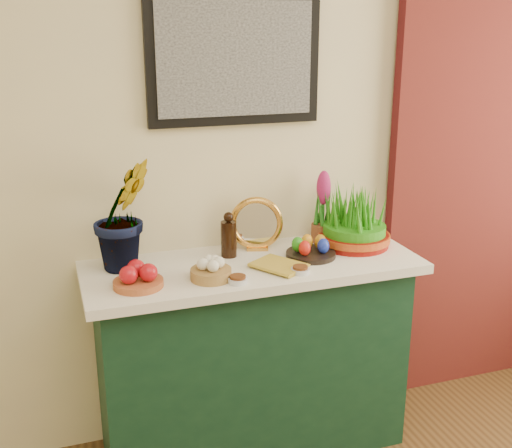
{
  "coord_description": "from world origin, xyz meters",
  "views": [
    {
      "loc": [
        -0.74,
        -0.37,
        1.85
      ],
      "look_at": [
        0.05,
        1.95,
        1.07
      ],
      "focal_mm": 45.0,
      "sensor_mm": 36.0,
      "label": 1
    }
  ],
  "objects_px": {
    "hyacinth_green": "(122,197)",
    "book": "(267,271)",
    "mirror": "(256,224)",
    "sideboard": "(252,360)",
    "wheatgrass_sabzeh": "(355,221)"
  },
  "relations": [
    {
      "from": "hyacinth_green",
      "to": "book",
      "type": "bearing_deg",
      "value": -46.25
    },
    {
      "from": "mirror",
      "to": "book",
      "type": "bearing_deg",
      "value": -100.36
    },
    {
      "from": "sideboard",
      "to": "hyacinth_green",
      "type": "distance_m",
      "value": 0.92
    },
    {
      "from": "book",
      "to": "wheatgrass_sabzeh",
      "type": "xyz_separation_m",
      "value": [
        0.48,
        0.2,
        0.1
      ]
    },
    {
      "from": "hyacinth_green",
      "to": "wheatgrass_sabzeh",
      "type": "bearing_deg",
      "value": -23.57
    },
    {
      "from": "wheatgrass_sabzeh",
      "to": "book",
      "type": "bearing_deg",
      "value": -157.72
    },
    {
      "from": "hyacinth_green",
      "to": "mirror",
      "type": "distance_m",
      "value": 0.6
    },
    {
      "from": "sideboard",
      "to": "book",
      "type": "height_order",
      "value": "book"
    },
    {
      "from": "book",
      "to": "sideboard",
      "type": "bearing_deg",
      "value": 62.5
    },
    {
      "from": "book",
      "to": "hyacinth_green",
      "type": "bearing_deg",
      "value": 121.39
    },
    {
      "from": "mirror",
      "to": "book",
      "type": "height_order",
      "value": "mirror"
    },
    {
      "from": "hyacinth_green",
      "to": "wheatgrass_sabzeh",
      "type": "relative_size",
      "value": 1.86
    },
    {
      "from": "sideboard",
      "to": "wheatgrass_sabzeh",
      "type": "height_order",
      "value": "wheatgrass_sabzeh"
    },
    {
      "from": "sideboard",
      "to": "mirror",
      "type": "distance_m",
      "value": 0.6
    },
    {
      "from": "wheatgrass_sabzeh",
      "to": "sideboard",
      "type": "bearing_deg",
      "value": -174.38
    }
  ]
}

